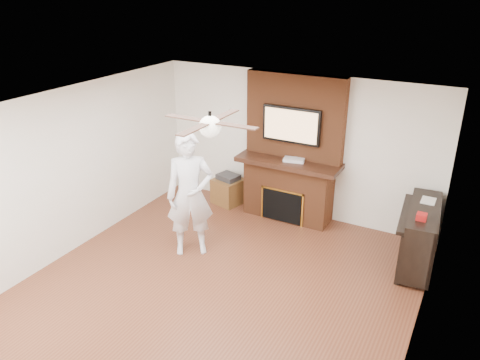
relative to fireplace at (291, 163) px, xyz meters
The scene contains 12 objects.
room_shell 2.56m from the fireplace, 90.00° to the right, with size 5.36×5.86×2.86m.
fireplace is the anchor object (origin of this frame).
tv 0.69m from the fireplace, 90.00° to the right, with size 1.00×0.08×0.60m.
ceiling_fan 2.88m from the fireplace, 90.00° to the right, with size 1.21×1.21×0.31m.
person 2.00m from the fireplace, 114.83° to the right, with size 0.70×0.47×1.92m, color silver.
side_table 1.40m from the fireplace, behind, with size 0.60×0.60×0.57m.
piano 2.39m from the fireplace, 13.53° to the right, with size 0.63×1.43×1.01m.
cable_box 0.18m from the fireplace, 44.32° to the right, with size 0.35×0.20×0.05m, color silver.
candle_orange 0.99m from the fireplace, 145.05° to the right, with size 0.06×0.06×0.11m, color orange.
candle_green 0.99m from the fireplace, 109.97° to the right, with size 0.07×0.07×0.08m, color #468635.
candle_cream 0.95m from the fireplace, 87.64° to the right, with size 0.08×0.08×0.11m, color #F7EEC4.
candle_blue 1.03m from the fireplace, 34.85° to the right, with size 0.06×0.06×0.07m, color teal.
Camera 1 is at (2.78, -4.41, 3.90)m, focal length 35.00 mm.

